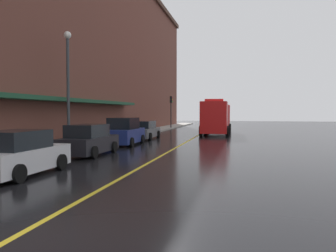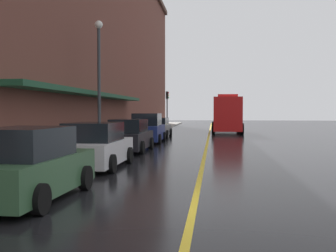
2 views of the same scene
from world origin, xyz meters
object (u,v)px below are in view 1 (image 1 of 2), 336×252
at_px(parked_car_3, 124,132).
at_px(parked_car_1, 18,154).
at_px(street_lamp_left, 68,77).
at_px(fire_truck, 216,118).
at_px(parking_meter_1, 128,127).
at_px(parking_meter_0, 76,134).
at_px(parked_car_4, 144,130).
at_px(parking_meter_2, 127,127).
at_px(parked_car_2, 89,141).
at_px(traffic_light_near, 171,106).

bearing_deg(parked_car_3, parked_car_1, 179.36).
bearing_deg(street_lamp_left, fire_truck, 65.78).
bearing_deg(fire_truck, parking_meter_1, -41.86).
distance_m(fire_truck, parking_meter_0, 18.50).
distance_m(parked_car_1, parking_meter_0, 7.47).
relative_size(parked_car_4, parking_meter_2, 3.56).
bearing_deg(parking_meter_1, street_lamp_left, -93.77).
bearing_deg(parked_car_3, parking_meter_1, 15.60).
height_order(parked_car_2, fire_truck, fire_truck).
relative_size(parked_car_1, parking_meter_0, 3.23).
height_order(parked_car_4, parking_meter_1, parked_car_4).
height_order(parking_meter_1, street_lamp_left, street_lamp_left).
relative_size(parked_car_2, parking_meter_2, 3.22).
relative_size(parked_car_1, parked_car_4, 0.91).
relative_size(fire_truck, parking_meter_1, 6.25).
distance_m(parked_car_1, parked_car_4, 17.12).
relative_size(parked_car_4, fire_truck, 0.57).
bearing_deg(parking_meter_0, parked_car_3, 71.85).
bearing_deg(street_lamp_left, parking_meter_1, 86.23).
relative_size(parking_meter_0, parking_meter_2, 1.00).
bearing_deg(fire_truck, parked_car_2, -16.45).
bearing_deg(street_lamp_left, parking_meter_0, -26.13).
xyz_separation_m(parked_car_1, parked_car_2, (0.01, 5.98, -0.00)).
bearing_deg(parking_meter_2, street_lamp_left, -93.78).
xyz_separation_m(parked_car_1, traffic_light_near, (-1.39, 34.94, 2.37)).
bearing_deg(parking_meter_2, traffic_light_near, 89.81).
distance_m(parked_car_2, parked_car_4, 11.14).
xyz_separation_m(fire_truck, parking_meter_1, (-6.97, -7.74, -0.63)).
relative_size(parked_car_3, parked_car_4, 0.90).
distance_m(parked_car_3, street_lamp_left, 5.79).
relative_size(parked_car_3, fire_truck, 0.51).
bearing_deg(traffic_light_near, parking_meter_1, -90.19).
height_order(parked_car_4, fire_truck, fire_truck).
relative_size(parked_car_2, parking_meter_0, 3.22).
xyz_separation_m(parked_car_3, parking_meter_2, (-1.45, 4.95, 0.17)).
height_order(parked_car_1, parked_car_2, parked_car_2).
bearing_deg(parked_car_4, parked_car_1, 179.91).
distance_m(street_lamp_left, traffic_light_near, 27.35).
bearing_deg(traffic_light_near, street_lamp_left, -91.39).
bearing_deg(parking_meter_1, parking_meter_2, -90.00).
height_order(parked_car_2, parked_car_3, parked_car_3).
height_order(parking_meter_0, parking_meter_2, same).
distance_m(parking_meter_0, parking_meter_1, 9.39).
relative_size(parked_car_4, parking_meter_0, 3.56).
bearing_deg(street_lamp_left, parking_meter_2, 86.22).
bearing_deg(parked_car_4, traffic_light_near, 3.64).
xyz_separation_m(parked_car_2, fire_truck, (5.51, 18.47, 0.91)).
distance_m(parked_car_2, parking_meter_1, 10.84).
bearing_deg(parked_car_4, fire_truck, -37.99).
bearing_deg(parked_car_1, parking_meter_1, 5.56).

